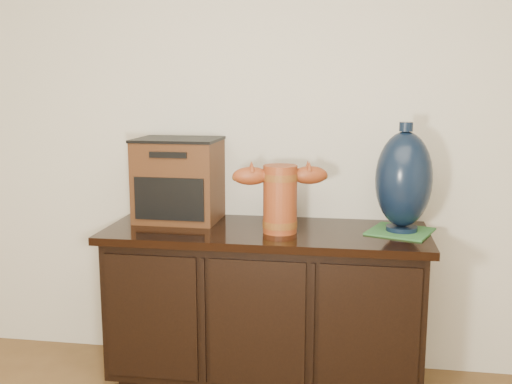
% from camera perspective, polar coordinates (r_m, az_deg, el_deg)
% --- Properties ---
extents(sideboard, '(1.46, 0.56, 0.75)m').
position_cam_1_polar(sideboard, '(2.84, 0.90, -10.80)').
color(sideboard, black).
rests_on(sideboard, ground).
extents(terracotta_vessel, '(0.43, 0.19, 0.30)m').
position_cam_1_polar(terracotta_vessel, '(2.64, 2.31, -0.27)').
color(terracotta_vessel, brown).
rests_on(terracotta_vessel, sideboard).
extents(tv_radio, '(0.40, 0.33, 0.40)m').
position_cam_1_polar(tv_radio, '(2.90, -7.36, 1.19)').
color(tv_radio, '#412210').
rests_on(tv_radio, sideboard).
extents(green_mat, '(0.33, 0.33, 0.01)m').
position_cam_1_polar(green_mat, '(2.75, 13.58, -3.66)').
color(green_mat, '#2B612D').
rests_on(green_mat, sideboard).
extents(lamp_base, '(0.32, 0.32, 0.48)m').
position_cam_1_polar(lamp_base, '(2.70, 13.89, 1.13)').
color(lamp_base, black).
rests_on(lamp_base, green_mat).
extents(spray_can, '(0.06, 0.06, 0.18)m').
position_cam_1_polar(spray_can, '(2.86, 2.15, -1.05)').
color(spray_can, '#54100E').
rests_on(spray_can, sideboard).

